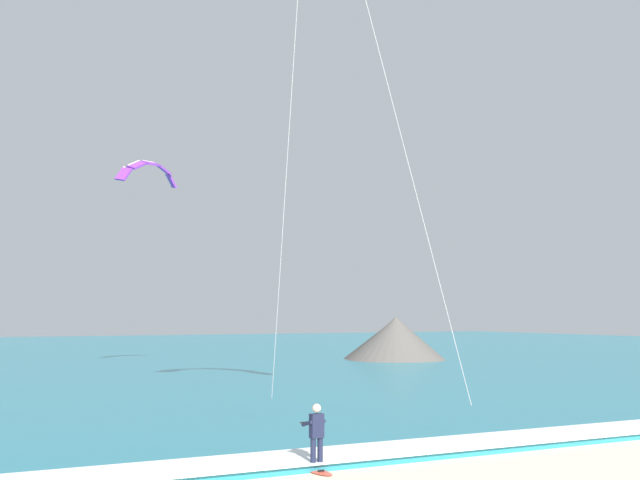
# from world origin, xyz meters

# --- Properties ---
(sea) EXTENTS (200.00, 120.00, 0.20)m
(sea) POSITION_xyz_m (0.00, 74.19, 0.10)
(sea) COLOR teal
(sea) RESTS_ON ground
(surf_foam) EXTENTS (200.00, 2.25, 0.04)m
(surf_foam) POSITION_xyz_m (0.00, 15.19, 0.22)
(surf_foam) COLOR white
(surf_foam) RESTS_ON sea
(surfboard) EXTENTS (0.48, 1.41, 0.09)m
(surfboard) POSITION_xyz_m (0.70, 14.27, 0.03)
(surfboard) COLOR #E04C38
(surfboard) RESTS_ON ground
(kitesurfer) EXTENTS (0.55, 0.53, 1.69)m
(kitesurfer) POSITION_xyz_m (0.70, 14.29, 0.94)
(kitesurfer) COLOR #191E38
(kitesurfer) RESTS_ON ground
(kite_distant) EXTENTS (4.42, 2.21, 1.67)m
(kite_distant) POSITION_xyz_m (5.02, 47.68, 13.47)
(kite_distant) COLOR purple
(headland_right) EXTENTS (9.49, 10.28, 3.72)m
(headland_right) POSITION_xyz_m (27.23, 52.48, 1.77)
(headland_right) COLOR #47423D
(headland_right) RESTS_ON ground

